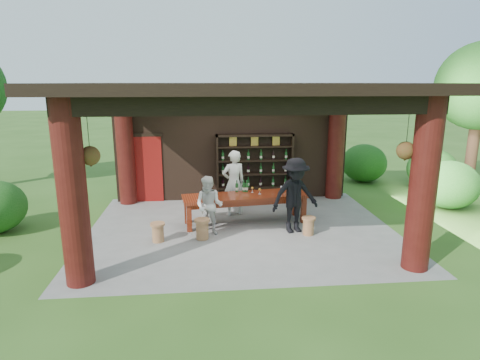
{
  "coord_description": "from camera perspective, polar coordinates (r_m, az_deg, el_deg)",
  "views": [
    {
      "loc": [
        -0.91,
        -9.24,
        3.51
      ],
      "look_at": [
        0.0,
        0.4,
        1.15
      ],
      "focal_mm": 30.0,
      "sensor_mm": 36.0,
      "label": 1
    }
  ],
  "objects": [
    {
      "name": "tasting_table",
      "position": [
        10.17,
        0.75,
        -2.75
      ],
      "size": [
        3.24,
        1.21,
        0.75
      ],
      "rotation": [
        0.0,
        0.0,
        0.13
      ],
      "color": "#51190B",
      "rests_on": "ground"
    },
    {
      "name": "host",
      "position": [
        10.77,
        -0.91,
        -0.41
      ],
      "size": [
        0.74,
        0.59,
        1.77
      ],
      "primitive_type": "imported",
      "rotation": [
        0.0,
        0.0,
        3.44
      ],
      "color": "silver",
      "rests_on": "ground"
    },
    {
      "name": "table_glasses",
      "position": [
        10.34,
        4.33,
        -1.39
      ],
      "size": [
        0.98,
        0.27,
        0.15
      ],
      "color": "silver",
      "rests_on": "tasting_table"
    },
    {
      "name": "table_bottles",
      "position": [
        10.37,
        0.35,
        -0.84
      ],
      "size": [
        0.34,
        0.09,
        0.31
      ],
      "color": "#194C1E",
      "rests_on": "tasting_table"
    },
    {
      "name": "shrubs",
      "position": [
        11.59,
        16.3,
        -1.68
      ],
      "size": [
        14.56,
        8.16,
        1.36
      ],
      "color": "#194C14",
      "rests_on": "ground"
    },
    {
      "name": "stool_near_right",
      "position": [
        9.65,
        9.71,
        -6.39
      ],
      "size": [
        0.33,
        0.33,
        0.43
      ],
      "rotation": [
        0.0,
        0.0,
        -0.01
      ],
      "color": "#8F5A39",
      "rests_on": "ground"
    },
    {
      "name": "napkin_basket",
      "position": [
        9.96,
        -4.13,
        -2.01
      ],
      "size": [
        0.28,
        0.21,
        0.14
      ],
      "primitive_type": "cube",
      "rotation": [
        0.0,
        0.0,
        0.13
      ],
      "color": "#BF6672",
      "rests_on": "tasting_table"
    },
    {
      "name": "stool_near_left",
      "position": [
        9.3,
        -5.4,
        -6.88
      ],
      "size": [
        0.36,
        0.36,
        0.48
      ],
      "rotation": [
        0.0,
        0.0,
        -0.07
      ],
      "color": "#8F5A39",
      "rests_on": "ground"
    },
    {
      "name": "pavilion",
      "position": [
        9.81,
        -0.09,
        5.61
      ],
      "size": [
        7.5,
        6.0,
        3.6
      ],
      "color": "slate",
      "rests_on": "ground"
    },
    {
      "name": "ground",
      "position": [
        9.93,
        0.22,
        -7.01
      ],
      "size": [
        90.0,
        90.0,
        0.0
      ],
      "primitive_type": "plane",
      "color": "#2D5119",
      "rests_on": "ground"
    },
    {
      "name": "wine_shelf",
      "position": [
        12.05,
        2.09,
        1.77
      ],
      "size": [
        2.3,
        0.35,
        2.03
      ],
      "color": "black",
      "rests_on": "ground"
    },
    {
      "name": "stool_far_left",
      "position": [
        9.3,
        -11.6,
        -7.22
      ],
      "size": [
        0.33,
        0.33,
        0.44
      ],
      "rotation": [
        0.0,
        0.0,
        -0.31
      ],
      "color": "#8F5A39",
      "rests_on": "ground"
    },
    {
      "name": "guest_woman",
      "position": [
        9.44,
        -4.41,
        -3.65
      ],
      "size": [
        0.82,
        0.73,
        1.4
      ],
      "primitive_type": "imported",
      "rotation": [
        0.0,
        0.0,
        -0.35
      ],
      "color": "silver",
      "rests_on": "ground"
    },
    {
      "name": "trees",
      "position": [
        11.25,
        15.46,
        12.49
      ],
      "size": [
        21.13,
        11.37,
        4.8
      ],
      "color": "#3F2819",
      "rests_on": "ground"
    },
    {
      "name": "guest_man",
      "position": [
        9.58,
        7.83,
        -2.21
      ],
      "size": [
        1.29,
        0.92,
        1.81
      ],
      "primitive_type": "imported",
      "rotation": [
        0.0,
        0.0,
        0.24
      ],
      "color": "black",
      "rests_on": "ground"
    }
  ]
}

